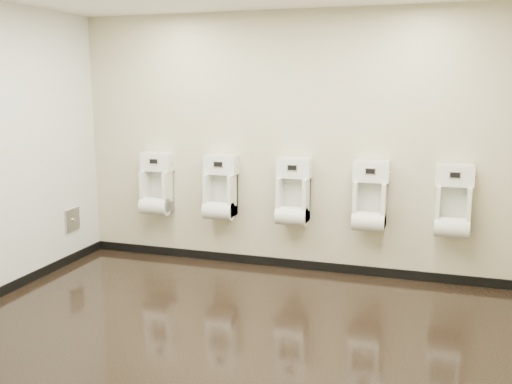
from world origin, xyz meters
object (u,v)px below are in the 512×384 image
at_px(urinal_1, 220,192).
at_px(urinal_3, 370,201).
at_px(urinal_0, 157,188).
at_px(urinal_4, 453,206).
at_px(access_panel, 72,220).
at_px(urinal_2, 293,197).

height_order(urinal_1, urinal_3, same).
relative_size(urinal_0, urinal_4, 1.00).
xyz_separation_m(access_panel, urinal_0, (0.87, 0.42, 0.34)).
bearing_deg(urinal_3, urinal_0, 180.00).
relative_size(urinal_0, urinal_3, 1.00).
height_order(urinal_1, urinal_2, same).
bearing_deg(urinal_0, urinal_3, 0.00).
height_order(urinal_0, urinal_4, same).
bearing_deg(urinal_2, urinal_1, 180.00).
distance_m(access_panel, urinal_1, 1.75).
distance_m(urinal_0, urinal_3, 2.45).
relative_size(urinal_3, urinal_4, 1.00).
bearing_deg(urinal_4, urinal_0, 180.00).
xyz_separation_m(urinal_1, urinal_3, (1.66, 0.00, 0.00)).
bearing_deg(urinal_0, access_panel, -154.01).
distance_m(urinal_0, urinal_2, 1.63).
distance_m(urinal_2, urinal_3, 0.82).
bearing_deg(urinal_3, urinal_1, 180.00).
bearing_deg(urinal_2, urinal_3, 0.00).
height_order(urinal_3, urinal_4, same).
bearing_deg(access_panel, urinal_2, 9.63).
relative_size(urinal_1, urinal_4, 1.00).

